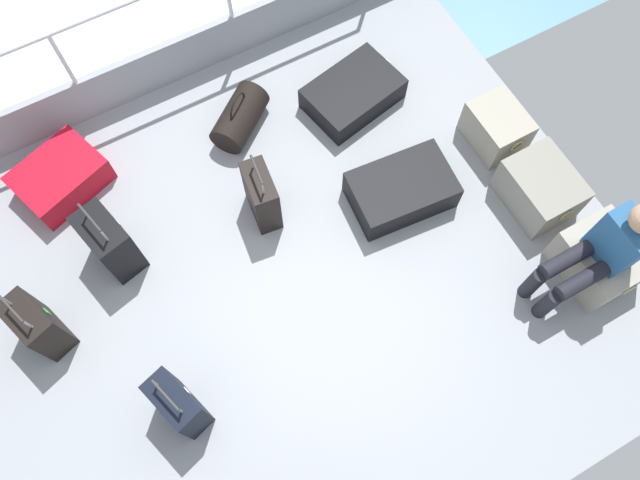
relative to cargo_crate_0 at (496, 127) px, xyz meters
name	(u,v)px	position (x,y,z in m)	size (l,w,h in m)	color
ground_plane	(282,287)	(0.30, -2.17, -0.21)	(4.40, 5.20, 0.06)	gray
gunwale_port	(162,65)	(-1.87, -2.17, 0.05)	(0.06, 5.20, 0.45)	gray
railing_port	(145,19)	(-1.87, -2.17, 0.60)	(0.04, 4.20, 1.02)	silver
sea_wake	(119,0)	(-3.30, -2.17, -0.52)	(12.00, 12.00, 0.01)	#598C9E
cargo_crate_0	(496,127)	(0.00, 0.00, 0.00)	(0.52, 0.39, 0.36)	#9E9989
cargo_crate_1	(540,189)	(0.63, -0.03, 0.01)	(0.62, 0.46, 0.38)	gray
cargo_crate_2	(599,260)	(1.33, 0.00, 0.02)	(0.61, 0.48, 0.40)	#9E9989
passenger_seated	(601,252)	(1.33, -0.19, 0.40)	(0.34, 0.66, 1.10)	#26598C
suitcase_0	(179,404)	(0.80, -3.19, 0.10)	(0.43, 0.30, 0.70)	black
suitcase_1	(353,94)	(-0.90, -0.84, -0.06)	(0.67, 0.87, 0.23)	black
suitcase_2	(61,177)	(-1.33, -3.31, -0.05)	(0.69, 0.80, 0.26)	#B70C1E
suitcase_3	(110,243)	(-0.53, -3.16, 0.10)	(0.47, 0.35, 0.74)	black
suitcase_5	(38,325)	(-0.19, -3.84, 0.08)	(0.44, 0.33, 0.69)	black
suitcase_6	(401,190)	(0.10, -0.98, -0.04)	(0.59, 0.84, 0.28)	black
suitcase_7	(262,196)	(-0.33, -1.99, 0.10)	(0.40, 0.23, 0.71)	black
duffel_bag	(240,117)	(-1.13, -1.80, -0.03)	(0.56, 0.61, 0.42)	black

